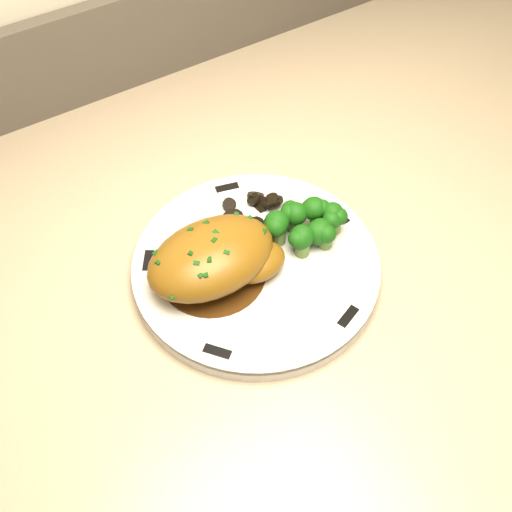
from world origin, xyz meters
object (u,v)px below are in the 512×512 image
broccoli_florets (309,226)px  plate (256,267)px  counter (190,461)px  chicken_breast (216,258)px

broccoli_florets → plate: bearing=178.7°
counter → broccoli_florets: (0.16, -0.03, 0.47)m
chicken_breast → broccoli_florets: 0.10m
plate → chicken_breast: chicken_breast is taller
chicken_breast → broccoli_florets: chicken_breast is taller
plate → broccoli_florets: broccoli_florets is taller
broccoli_florets → counter: bearing=169.6°
chicken_breast → counter: bearing=161.5°
chicken_breast → broccoli_florets: size_ratio=1.72×
plate → broccoli_florets: size_ratio=3.20×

